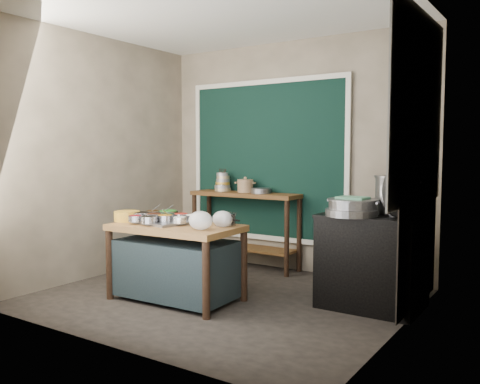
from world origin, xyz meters
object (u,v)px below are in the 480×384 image
Objects in this scene: condiment_tray at (161,222)px; stove_block at (372,262)px; utensil_cup at (222,188)px; prep_table at (176,262)px; stock_pot at (398,195)px; saucepan at (225,219)px; ceramic_crock at (245,187)px; yellow_basin at (127,216)px; steamer at (353,207)px; back_counter at (245,230)px.

stove_block is at bearing 23.94° from condiment_tray.
utensil_cup is at bearing 162.05° from stove_block.
stock_pot is (1.87, 1.01, 0.69)m from prep_table.
ceramic_crock is (-0.65, 1.37, 0.21)m from saucepan.
steamer reaches higher than yellow_basin.
utensil_cup is at bearing 166.82° from stock_pot.
ceramic_crock reaches higher than utensil_cup.
stock_pot is at bearing 25.71° from condiment_tray.
back_counter is (-0.22, 1.58, 0.10)m from prep_table.
prep_table is 2.21× the size of condiment_tray.
back_counter is 2.04m from stove_block.
condiment_tray is (-0.20, 0.01, 0.39)m from prep_table.
back_counter is at bearing 164.69° from stock_pot.
yellow_basin is 1.24× the size of ceramic_crock.
saucepan reaches higher than condiment_tray.
stock_pot is at bearing 51.78° from saucepan.
prep_table is 2.23m from stock_pot.
steamer is at bearing 20.38° from condiment_tray.
ceramic_crock is at bearing 164.45° from stock_pot.
back_counter reaches higher than stove_block.
prep_table is 0.44m from condiment_tray.
saucepan is at bearing -64.39° from back_counter.
utensil_cup reaches higher than stove_block.
condiment_tray is 2.65× the size of ceramic_crock.
saucepan is (-1.25, -0.63, 0.39)m from stove_block.
saucepan is (0.44, 0.22, 0.44)m from prep_table.
ceramic_crock is at bearing 152.40° from steamer.
back_counter is at bearing 138.63° from saucepan.
stove_block is (1.90, -0.73, -0.05)m from back_counter.
utensil_cup reaches higher than saucepan.
utensil_cup is (-0.36, 0.00, 0.52)m from back_counter.
steamer is at bearing -27.60° from ceramic_crock.
yellow_basin is at bearing -156.37° from stock_pot.
utensil_cup is (0.02, 1.65, 0.19)m from yellow_basin.
steamer reaches higher than back_counter.
steamer reaches higher than condiment_tray.
saucepan is at bearing -64.51° from ceramic_crock.
stove_block is at bearing -17.95° from utensil_cup.
condiment_tray is (-1.89, -0.84, 0.34)m from stove_block.
utensil_cup is (-2.26, 0.73, 0.57)m from stove_block.
prep_table is at bearing -151.62° from stock_pot.
condiment_tray is at bearing -156.06° from stove_block.
stove_block is 2.13m from ceramic_crock.
prep_table is 1.73m from ceramic_crock.
stock_pot reaches higher than back_counter.
saucepan is at bearing 15.80° from yellow_basin.
yellow_basin is 1.66m from utensil_cup.
prep_table is at bearing -156.84° from steamer.
prep_table is 8.29× the size of utensil_cup.
ceramic_crock is 0.46× the size of stock_pot.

